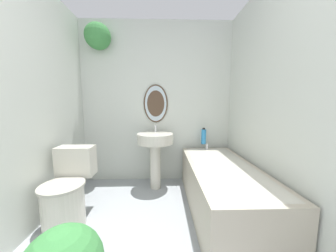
{
  "coord_description": "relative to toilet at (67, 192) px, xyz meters",
  "views": [
    {
      "loc": [
        0.1,
        -0.19,
        1.16
      ],
      "look_at": [
        0.14,
        1.48,
        0.96
      ],
      "focal_mm": 18.0,
      "sensor_mm": 36.0,
      "label": 1
    }
  ],
  "objects": [
    {
      "name": "wall_back",
      "position": [
        0.76,
        0.99,
        0.99
      ],
      "size": [
        2.35,
        0.35,
        2.4
      ],
      "color": "silver",
      "rests_on": "ground_plane"
    },
    {
      "name": "wall_left",
      "position": [
        -0.29,
        -0.22,
        0.89
      ],
      "size": [
        0.06,
        2.51,
        2.4
      ],
      "color": "silver",
      "rests_on": "ground_plane"
    },
    {
      "name": "bathtub",
      "position": [
        1.6,
        0.15,
        -0.04
      ],
      "size": [
        0.7,
        1.56,
        0.6
      ],
      "color": "#B2A893",
      "rests_on": "ground_plane"
    },
    {
      "name": "pedestal_sink",
      "position": [
        0.84,
        0.69,
        0.28
      ],
      "size": [
        0.49,
        0.49,
        0.88
      ],
      "color": "beige",
      "rests_on": "ground_plane"
    },
    {
      "name": "toilet",
      "position": [
        0.0,
        0.0,
        0.0
      ],
      "size": [
        0.4,
        0.57,
        0.73
      ],
      "color": "beige",
      "rests_on": "ground_plane"
    },
    {
      "name": "shampoo_bottle",
      "position": [
        1.56,
        0.86,
        0.39
      ],
      "size": [
        0.07,
        0.07,
        0.24
      ],
      "color": "#2D84C6",
      "rests_on": "bathtub"
    },
    {
      "name": "wall_right",
      "position": [
        2.0,
        -0.22,
        0.89
      ],
      "size": [
        0.06,
        2.51,
        2.4
      ],
      "color": "silver",
      "rests_on": "ground_plane"
    }
  ]
}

